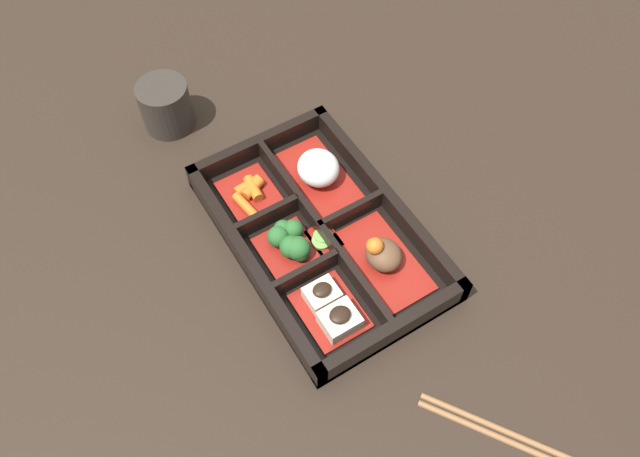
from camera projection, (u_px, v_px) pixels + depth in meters
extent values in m
plane|color=black|center=(320.00, 239.00, 0.81)|extent=(3.00, 3.00, 0.00)
cube|color=black|center=(320.00, 237.00, 0.80)|extent=(0.34, 0.21, 0.01)
cube|color=black|center=(251.00, 267.00, 0.76)|extent=(0.34, 0.01, 0.04)
cube|color=black|center=(385.00, 197.00, 0.82)|extent=(0.34, 0.01, 0.04)
cube|color=black|center=(259.00, 148.00, 0.87)|extent=(0.01, 0.21, 0.04)
cube|color=black|center=(393.00, 331.00, 0.72)|extent=(0.01, 0.21, 0.04)
cube|color=black|center=(318.00, 232.00, 0.79)|extent=(0.31, 0.01, 0.04)
cube|color=black|center=(268.00, 219.00, 0.80)|extent=(0.01, 0.09, 0.04)
cube|color=black|center=(306.00, 275.00, 0.76)|extent=(0.01, 0.09, 0.04)
cube|color=black|center=(350.00, 216.00, 0.81)|extent=(0.01, 0.10, 0.04)
cube|color=maroon|center=(318.00, 179.00, 0.85)|extent=(0.13, 0.07, 0.01)
ellipsoid|color=silver|center=(318.00, 168.00, 0.83)|extent=(0.06, 0.06, 0.04)
cube|color=maroon|center=(382.00, 262.00, 0.78)|extent=(0.13, 0.07, 0.01)
ellipsoid|color=brown|center=(384.00, 255.00, 0.76)|extent=(0.05, 0.04, 0.03)
sphere|color=#D1661E|center=(375.00, 246.00, 0.74)|extent=(0.02, 0.02, 0.02)
cube|color=maroon|center=(250.00, 195.00, 0.83)|extent=(0.08, 0.07, 0.01)
cylinder|color=#D1661E|center=(253.00, 188.00, 0.83)|extent=(0.04, 0.02, 0.01)
cylinder|color=#D1661E|center=(248.00, 186.00, 0.83)|extent=(0.02, 0.04, 0.01)
cylinder|color=#D1661E|center=(253.00, 188.00, 0.83)|extent=(0.03, 0.04, 0.01)
cylinder|color=#D1661E|center=(245.00, 206.00, 0.81)|extent=(0.04, 0.02, 0.01)
cube|color=maroon|center=(287.00, 249.00, 0.79)|extent=(0.08, 0.07, 0.01)
sphere|color=#265B28|center=(278.00, 237.00, 0.78)|extent=(0.03, 0.03, 0.03)
sphere|color=#265B28|center=(291.00, 247.00, 0.77)|extent=(0.03, 0.03, 0.03)
sphere|color=#265B28|center=(293.00, 229.00, 0.78)|extent=(0.03, 0.03, 0.03)
sphere|color=#265B28|center=(283.00, 229.00, 0.79)|extent=(0.02, 0.02, 0.02)
sphere|color=#265B28|center=(298.00, 248.00, 0.77)|extent=(0.03, 0.03, 0.03)
sphere|color=#265B28|center=(300.00, 253.00, 0.77)|extent=(0.02, 0.02, 0.02)
cube|color=maroon|center=(330.00, 311.00, 0.74)|extent=(0.09, 0.07, 0.01)
cube|color=beige|center=(322.00, 295.00, 0.74)|extent=(0.03, 0.04, 0.02)
ellipsoid|color=black|center=(322.00, 290.00, 0.73)|extent=(0.02, 0.02, 0.01)
cube|color=beige|center=(340.00, 320.00, 0.72)|extent=(0.04, 0.04, 0.02)
ellipsoid|color=black|center=(340.00, 315.00, 0.71)|extent=(0.02, 0.03, 0.01)
cube|color=maroon|center=(322.00, 240.00, 0.79)|extent=(0.04, 0.03, 0.01)
cylinder|color=#75A84C|center=(325.00, 235.00, 0.79)|extent=(0.02, 0.02, 0.01)
cylinder|color=#75A84C|center=(321.00, 241.00, 0.79)|extent=(0.02, 0.02, 0.00)
cylinder|color=#75A84C|center=(324.00, 236.00, 0.79)|extent=(0.03, 0.03, 0.00)
cylinder|color=#2D2823|center=(166.00, 106.00, 0.89)|extent=(0.07, 0.07, 0.07)
cylinder|color=#597A38|center=(161.00, 90.00, 0.86)|extent=(0.06, 0.06, 0.01)
cylinder|color=brown|center=(516.00, 435.00, 0.67)|extent=(0.18, 0.13, 0.01)
cylinder|color=brown|center=(514.00, 443.00, 0.67)|extent=(0.18, 0.13, 0.01)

